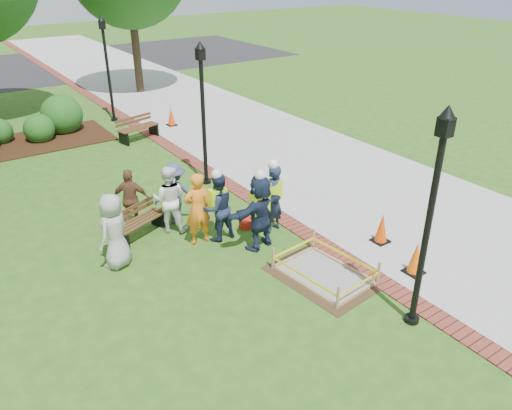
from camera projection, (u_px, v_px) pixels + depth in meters
ground at (268, 270)px, 11.21m from camera, size 100.00×100.00×0.00m
sidewalk at (225, 123)px, 21.11m from camera, size 6.00×60.00×0.02m
brick_edging at (154, 137)px, 19.46m from camera, size 0.50×60.00×0.03m
mulch_bed at (14, 146)px, 18.51m from camera, size 7.00×3.00×0.05m
parking_lot at (15, 69)px, 31.09m from camera, size 36.00×12.00×0.01m
wet_concrete_pad at (324, 267)px, 10.89m from camera, size 1.93×2.46×0.55m
bench_near at (140, 228)px, 12.43m from camera, size 1.55×1.00×0.80m
bench_far at (139, 133)px, 19.05m from camera, size 1.71×0.94×0.88m
cone_front at (416, 259)px, 10.93m from camera, size 0.40×0.40×0.79m
cone_back at (382, 229)px, 12.14m from camera, size 0.39×0.39×0.78m
cone_far at (171, 117)px, 20.61m from camera, size 0.39×0.39×0.78m
toolbox at (248, 223)px, 12.95m from camera, size 0.47×0.31×0.22m
lamp_near at (431, 207)px, 8.53m from camera, size 0.28×0.28×4.26m
lamp_mid at (203, 105)px, 14.42m from camera, size 0.28×0.28×4.26m
lamp_far at (107, 62)px, 20.31m from camera, size 0.28×0.28×4.26m
shrub_c at (42, 141)px, 19.05m from camera, size 1.13×1.13×1.13m
shrub_d at (65, 132)px, 20.07m from camera, size 1.61×1.61×1.61m
shrub_e at (1, 143)px, 18.86m from camera, size 1.01×1.01×1.01m
casual_person_a at (114, 231)px, 11.00m from camera, size 0.67×0.62×1.77m
casual_person_b at (197, 209)px, 11.89m from camera, size 0.60×0.40×1.83m
casual_person_c at (169, 199)px, 12.48m from camera, size 0.66×0.62×1.74m
casual_person_d at (131, 200)px, 12.61m from camera, size 0.61×0.56×1.61m
casual_person_e at (175, 194)px, 12.89m from camera, size 0.62×0.53×1.65m
hivis_worker_a at (260, 210)px, 11.69m from camera, size 0.66×0.49×2.00m
hivis_worker_b at (273, 197)px, 12.41m from camera, size 0.65×0.52×1.94m
hivis_worker_c at (218, 205)px, 12.05m from camera, size 0.56×0.38×1.87m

